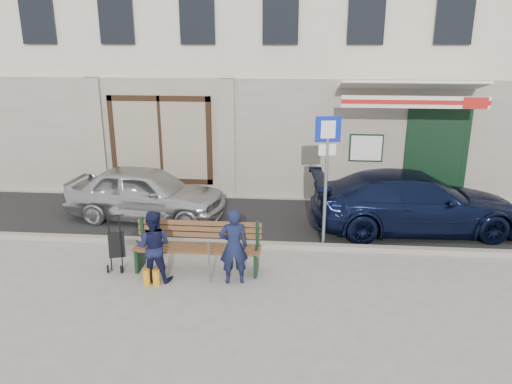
# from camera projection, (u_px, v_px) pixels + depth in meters

# --- Properties ---
(ground) EXTENTS (80.00, 80.00, 0.00)m
(ground) POSITION_uv_depth(u_px,v_px,m) (265.00, 282.00, 9.10)
(ground) COLOR #9E9991
(ground) RESTS_ON ground
(asphalt_lane) EXTENTS (60.00, 3.20, 0.01)m
(asphalt_lane) POSITION_uv_depth(u_px,v_px,m) (274.00, 221.00, 12.04)
(asphalt_lane) COLOR #282828
(asphalt_lane) RESTS_ON ground
(curb) EXTENTS (60.00, 0.18, 0.12)m
(curb) POSITION_uv_depth(u_px,v_px,m) (270.00, 245.00, 10.51)
(curb) COLOR #9E9384
(curb) RESTS_ON ground
(building) EXTENTS (20.00, 8.27, 10.00)m
(building) POSITION_uv_depth(u_px,v_px,m) (286.00, 11.00, 15.61)
(building) COLOR beige
(building) RESTS_ON ground
(car_silver) EXTENTS (3.97, 1.95, 1.30)m
(car_silver) POSITION_uv_depth(u_px,v_px,m) (146.00, 193.00, 12.01)
(car_silver) COLOR silver
(car_silver) RESTS_ON ground
(car_navy) EXTENTS (4.83, 2.32, 1.36)m
(car_navy) POSITION_uv_depth(u_px,v_px,m) (414.00, 202.00, 11.28)
(car_navy) COLOR black
(car_navy) RESTS_ON ground
(parking_sign) EXTENTS (0.51, 0.12, 2.78)m
(parking_sign) POSITION_uv_depth(u_px,v_px,m) (327.00, 161.00, 10.02)
(parking_sign) COLOR gray
(parking_sign) RESTS_ON ground
(bench) EXTENTS (2.40, 1.17, 0.98)m
(bench) POSITION_uv_depth(u_px,v_px,m) (195.00, 248.00, 9.42)
(bench) COLOR brown
(bench) RESTS_ON ground
(man) EXTENTS (0.58, 0.44, 1.42)m
(man) POSITION_uv_depth(u_px,v_px,m) (234.00, 246.00, 8.87)
(man) COLOR #141A38
(man) RESTS_ON ground
(woman) EXTENTS (0.66, 0.52, 1.34)m
(woman) POSITION_uv_depth(u_px,v_px,m) (153.00, 246.00, 8.97)
(woman) COLOR #141737
(woman) RESTS_ON ground
(stroller) EXTENTS (0.37, 0.48, 1.04)m
(stroller) POSITION_uv_depth(u_px,v_px,m) (117.00, 246.00, 9.49)
(stroller) COLOR black
(stroller) RESTS_ON ground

